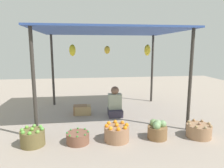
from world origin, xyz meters
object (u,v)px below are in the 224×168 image
basket_green_apples (33,137)px  basket_cabbages (157,130)px  basket_green_chilies (78,138)px  wooden_crate_near_vendor (80,110)px  vendor_person (115,104)px  basket_potatoes (199,131)px  basket_oranges (117,133)px  wooden_crate_stacked_rear (83,110)px

basket_green_apples → basket_cabbages: size_ratio=1.13×
basket_green_chilies → wooden_crate_near_vendor: 1.72m
vendor_person → basket_potatoes: (1.47, -1.56, -0.16)m
basket_potatoes → wooden_crate_near_vendor: (-2.38, 1.77, -0.01)m
basket_cabbages → wooden_crate_near_vendor: (-1.53, 1.73, -0.05)m
vendor_person → basket_green_chilies: bearing=-121.9°
basket_green_chilies → vendor_person: bearing=58.1°
vendor_person → basket_potatoes: 2.15m
basket_oranges → basket_cabbages: bearing=-1.1°
wooden_crate_near_vendor → basket_green_apples: bearing=-116.2°
basket_cabbages → basket_oranges: bearing=178.9°
vendor_person → basket_green_apples: vendor_person is taller
basket_green_chilies → wooden_crate_stacked_rear: bearing=86.9°
basket_green_chilies → basket_oranges: (0.74, 0.00, 0.05)m
basket_potatoes → wooden_crate_stacked_rear: (-2.31, 1.77, -0.02)m
basket_green_apples → wooden_crate_stacked_rear: 1.93m
basket_green_apples → basket_cabbages: bearing=-0.7°
vendor_person → wooden_crate_stacked_rear: 0.89m
basket_green_chilies → wooden_crate_stacked_rear: 1.72m
basket_green_chilies → basket_oranges: size_ratio=0.89×
basket_oranges → basket_green_apples: bearing=179.6°
basket_oranges → basket_potatoes: bearing=-2.1°
vendor_person → basket_cabbages: size_ratio=2.02×
basket_oranges → wooden_crate_stacked_rear: 1.83m
vendor_person → wooden_crate_stacked_rear: (-0.84, 0.22, -0.18)m
basket_cabbages → basket_potatoes: 0.85m
vendor_person → basket_green_apples: (-1.75, -1.48, -0.15)m
basket_green_apples → basket_green_chilies: 0.82m
basket_oranges → wooden_crate_near_vendor: (-0.72, 1.71, -0.03)m
basket_green_chilies → basket_potatoes: (2.40, -0.06, 0.03)m
vendor_person → basket_cabbages: (0.62, -1.51, -0.13)m
basket_oranges → wooden_crate_stacked_rear: bearing=110.7°
basket_potatoes → wooden_crate_stacked_rear: bearing=142.5°
basket_potatoes → vendor_person: bearing=133.3°
basket_oranges → basket_cabbages: size_ratio=1.25×
basket_oranges → wooden_crate_stacked_rear: (-0.65, 1.71, -0.04)m
basket_cabbages → basket_potatoes: (0.85, -0.04, -0.04)m
wooden_crate_near_vendor → basket_potatoes: bearing=-36.7°
basket_green_apples → vendor_person: bearing=40.3°
basket_potatoes → wooden_crate_near_vendor: basket_potatoes is taller
basket_green_chilies → wooden_crate_near_vendor: wooden_crate_near_vendor is taller
wooden_crate_near_vendor → wooden_crate_stacked_rear: size_ratio=0.86×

